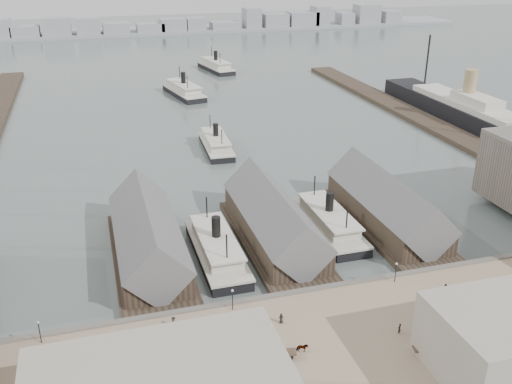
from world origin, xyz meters
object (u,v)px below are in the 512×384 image
object	(u,v)px
ferry_docked_west	(217,248)
ocean_steamer	(466,111)
horse_cart_left	(118,369)
horse_cart_right	(432,346)
horse_cart_center	(297,350)

from	to	relation	value
ferry_docked_west	ocean_steamer	distance (m)	125.00
horse_cart_left	horse_cart_right	size ratio (longest dim) A/B	0.96
ferry_docked_west	ocean_steamer	bearing A→B (deg)	32.85
ocean_steamer	horse_cart_center	distance (m)	143.32
ferry_docked_west	ocean_steamer	world-z (taller)	ocean_steamer
horse_cart_left	horse_cart_center	size ratio (longest dim) A/B	0.94
ocean_steamer	horse_cart_right	size ratio (longest dim) A/B	19.31
ferry_docked_west	horse_cart_center	distance (m)	34.39
ferry_docked_west	horse_cart_right	xyz separation A→B (m)	(23.89, -39.02, 0.56)
horse_cart_right	ocean_steamer	bearing A→B (deg)	-26.81
horse_cart_left	horse_cart_right	distance (m)	45.93
horse_cart_right	horse_cart_center	bearing A→B (deg)	86.40
ocean_steamer	ferry_docked_west	bearing A→B (deg)	-147.15
ocean_steamer	horse_cart_left	xyz separation A→B (m)	(-126.29, -98.54, -1.24)
ocean_steamer	horse_cart_right	bearing A→B (deg)	-127.21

